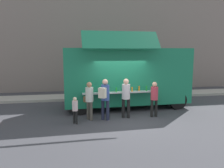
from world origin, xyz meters
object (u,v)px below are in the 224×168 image
Objects in this scene: customer_mid_with_backpack at (105,95)px; food_truck_main at (126,75)px; trash_bin at (178,88)px; child_near_queue at (75,108)px; customer_extra_browsing at (154,96)px; customer_front_ordering at (126,95)px; customer_rear_waiting at (89,98)px.

food_truck_main is at bearing 0.09° from customer_mid_with_backpack.
food_truck_main is 3.63× the size of customer_mid_with_backpack.
trash_bin is 8.34m from child_near_queue.
customer_extra_browsing is 1.43× the size of child_near_queue.
customer_extra_browsing is at bearing -36.12° from child_near_queue.
customer_front_ordering reaches higher than customer_rear_waiting.
child_near_queue is (-2.70, -2.42, -1.02)m from food_truck_main.
child_near_queue is (-3.52, -0.37, -0.29)m from customer_extra_browsing.
customer_rear_waiting is at bearing 80.49° from customer_extra_browsing.
customer_rear_waiting is at bearing 111.66° from customer_front_ordering.
trash_bin is 0.55× the size of customer_front_ordering.
food_truck_main is 3.77m from child_near_queue.
customer_rear_waiting is (-1.62, 0.01, -0.07)m from customer_front_ordering.
food_truck_main reaches higher than customer_mid_with_backpack.
customer_mid_with_backpack reaches higher than customer_front_ordering.
food_truck_main is at bearing -150.84° from trash_bin.
customer_extra_browsing is at bearing -70.76° from customer_front_ordering.
food_truck_main reaches higher than customer_extra_browsing.
customer_rear_waiting is at bearing -138.32° from food_truck_main.
customer_extra_browsing is at bearing -53.37° from customer_mid_with_backpack.
customer_extra_browsing reaches higher than trash_bin.
customer_rear_waiting is 2.91m from customer_extra_browsing.
child_near_queue is (-2.23, -0.44, -0.38)m from customer_front_ordering.
customer_front_ordering is 1.06× the size of customer_rear_waiting.
trash_bin is 0.59× the size of customer_rear_waiting.
customer_extra_browsing is (2.91, -0.08, -0.03)m from customer_rear_waiting.
customer_mid_with_backpack is at bearing -141.32° from trash_bin.
customer_rear_waiting is at bearing 107.31° from customer_mid_with_backpack.
customer_rear_waiting is (-0.65, 0.19, -0.11)m from customer_mid_with_backpack.
customer_extra_browsing is 3.55m from child_near_queue.
customer_front_ordering is 0.99m from customer_mid_with_backpack.
customer_mid_with_backpack is at bearing -30.61° from child_near_queue.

